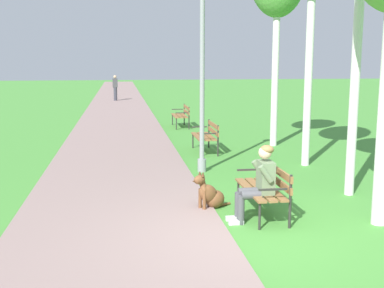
{
  "coord_description": "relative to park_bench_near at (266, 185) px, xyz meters",
  "views": [
    {
      "loc": [
        -1.96,
        -6.56,
        2.57
      ],
      "look_at": [
        -0.53,
        3.08,
        0.9
      ],
      "focal_mm": 45.71,
      "sensor_mm": 36.0,
      "label": 1
    }
  ],
  "objects": [
    {
      "name": "ground_plane",
      "position": [
        -0.42,
        -1.08,
        -0.51
      ],
      "size": [
        120.0,
        120.0,
        0.0
      ],
      "primitive_type": "plane",
      "color": "#478E38"
    },
    {
      "name": "paved_path",
      "position": [
        -2.47,
        22.92,
        -0.49
      ],
      "size": [
        3.34,
        60.0,
        0.04
      ],
      "primitive_type": "cube",
      "color": "gray",
      "rests_on": "ground"
    },
    {
      "name": "park_bench_near",
      "position": [
        0.0,
        0.0,
        0.0
      ],
      "size": [
        0.55,
        1.5,
        0.85
      ],
      "color": "olive",
      "rests_on": "ground"
    },
    {
      "name": "park_bench_mid",
      "position": [
        0.04,
        5.82,
        0.0
      ],
      "size": [
        0.55,
        1.5,
        0.85
      ],
      "color": "olive",
      "rests_on": "ground"
    },
    {
      "name": "park_bench_far",
      "position": [
        0.01,
        11.18,
        0.0
      ],
      "size": [
        0.55,
        1.5,
        0.85
      ],
      "color": "olive",
      "rests_on": "ground"
    },
    {
      "name": "person_seated_on_near_bench",
      "position": [
        -0.21,
        -0.3,
        0.17
      ],
      "size": [
        0.74,
        0.49,
        1.25
      ],
      "color": "#4C4C51",
      "rests_on": "ground"
    },
    {
      "name": "dog_brown",
      "position": [
        -0.85,
        0.47,
        -0.25
      ],
      "size": [
        0.77,
        0.49,
        0.71
      ],
      "color": "brown",
      "rests_on": "ground"
    },
    {
      "name": "lamp_post_near",
      "position": [
        -0.51,
        3.38,
        1.85
      ],
      "size": [
        0.24,
        0.24,
        4.58
      ],
      "color": "gray",
      "rests_on": "ground"
    },
    {
      "name": "pedestrian_distant",
      "position": [
        -2.65,
        24.1,
        0.33
      ],
      "size": [
        0.32,
        0.22,
        1.65
      ],
      "color": "#383842",
      "rests_on": "ground"
    }
  ]
}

